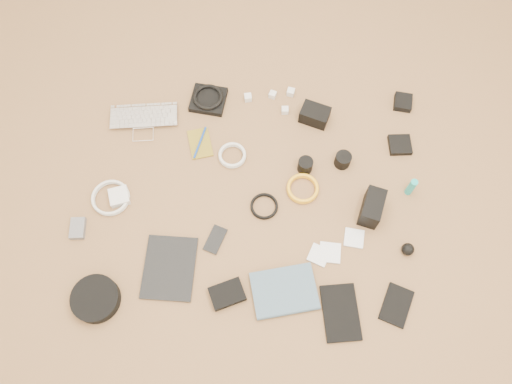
{
  "coord_description": "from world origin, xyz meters",
  "views": [
    {
      "loc": [
        0.06,
        -0.76,
        1.87
      ],
      "look_at": [
        0.05,
        0.04,
        0.02
      ],
      "focal_mm": 35.0,
      "sensor_mm": 36.0,
      "label": 1
    }
  ],
  "objects_px": {
    "laptop": "(144,125)",
    "dslr_camera": "(315,115)",
    "tablet": "(169,268)",
    "headphone_case": "(96,299)",
    "paperback": "(289,315)",
    "phone": "(215,240)"
  },
  "relations": [
    {
      "from": "laptop",
      "to": "tablet",
      "type": "relative_size",
      "value": 1.16
    },
    {
      "from": "paperback",
      "to": "headphone_case",
      "type": "bearing_deg",
      "value": 75.45
    },
    {
      "from": "dslr_camera",
      "to": "tablet",
      "type": "relative_size",
      "value": 0.48
    },
    {
      "from": "laptop",
      "to": "phone",
      "type": "height_order",
      "value": "laptop"
    },
    {
      "from": "laptop",
      "to": "paperback",
      "type": "bearing_deg",
      "value": -56.85
    },
    {
      "from": "laptop",
      "to": "phone",
      "type": "relative_size",
      "value": 2.62
    },
    {
      "from": "paperback",
      "to": "phone",
      "type": "bearing_deg",
      "value": 33.87
    },
    {
      "from": "tablet",
      "to": "headphone_case",
      "type": "bearing_deg",
      "value": -150.94
    },
    {
      "from": "dslr_camera",
      "to": "phone",
      "type": "xyz_separation_m",
      "value": [
        -0.41,
        -0.56,
        -0.03
      ]
    },
    {
      "from": "dslr_camera",
      "to": "tablet",
      "type": "xyz_separation_m",
      "value": [
        -0.58,
        -0.67,
        -0.03
      ]
    },
    {
      "from": "headphone_case",
      "to": "paperback",
      "type": "bearing_deg",
      "value": -3.84
    },
    {
      "from": "dslr_camera",
      "to": "tablet",
      "type": "distance_m",
      "value": 0.89
    },
    {
      "from": "laptop",
      "to": "paperback",
      "type": "height_order",
      "value": "same"
    },
    {
      "from": "dslr_camera",
      "to": "headphone_case",
      "type": "height_order",
      "value": "dslr_camera"
    },
    {
      "from": "tablet",
      "to": "dslr_camera",
      "type": "bearing_deg",
      "value": 52.69
    },
    {
      "from": "tablet",
      "to": "paperback",
      "type": "xyz_separation_m",
      "value": [
        0.46,
        -0.17,
        0.01
      ]
    },
    {
      "from": "tablet",
      "to": "phone",
      "type": "bearing_deg",
      "value": 37.42
    },
    {
      "from": "dslr_camera",
      "to": "phone",
      "type": "relative_size",
      "value": 1.08
    },
    {
      "from": "phone",
      "to": "paperback",
      "type": "height_order",
      "value": "paperback"
    },
    {
      "from": "dslr_camera",
      "to": "paperback",
      "type": "height_order",
      "value": "dslr_camera"
    },
    {
      "from": "laptop",
      "to": "dslr_camera",
      "type": "bearing_deg",
      "value": -0.95
    },
    {
      "from": "laptop",
      "to": "paperback",
      "type": "distance_m",
      "value": 1.01
    }
  ]
}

